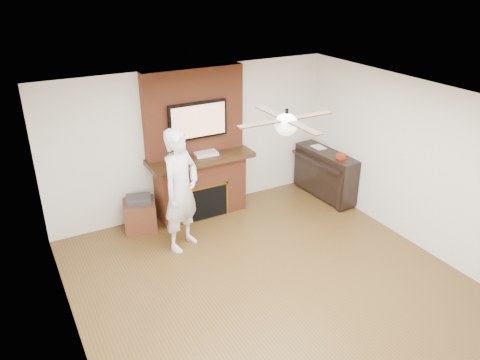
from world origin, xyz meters
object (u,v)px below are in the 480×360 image
person (181,190)px  side_table (140,214)px  piano (325,173)px  fireplace (198,159)px

person → side_table: bearing=87.2°
person → piano: size_ratio=1.37×
person → side_table: 1.15m
fireplace → person: fireplace is taller
person → side_table: person is taller
person → piano: (2.96, 0.33, -0.47)m
fireplace → person: bearing=-127.3°
side_table → piano: (3.38, -0.49, 0.21)m
person → fireplace: bearing=22.6°
fireplace → person: (-0.68, -0.89, -0.05)m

